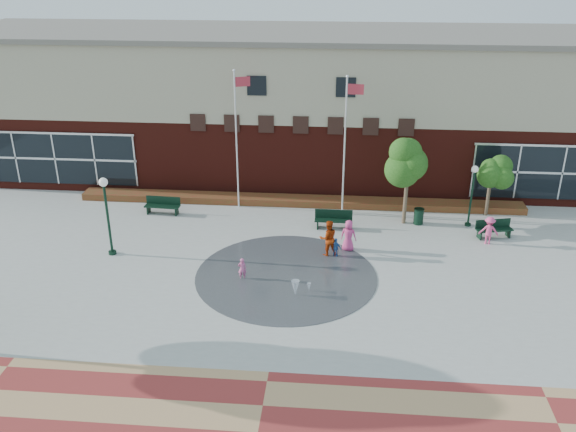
# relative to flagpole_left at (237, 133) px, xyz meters

# --- Properties ---
(ground) EXTENTS (120.00, 120.00, 0.00)m
(ground) POSITION_rel_flagpole_left_xyz_m (3.45, -10.94, -4.45)
(ground) COLOR #666056
(ground) RESTS_ON ground
(plaza_concrete) EXTENTS (46.00, 18.00, 0.01)m
(plaza_concrete) POSITION_rel_flagpole_left_xyz_m (3.45, -6.94, -4.45)
(plaza_concrete) COLOR #A8A8A0
(plaza_concrete) RESTS_ON ground
(splash_pad) EXTENTS (8.40, 8.40, 0.01)m
(splash_pad) POSITION_rel_flagpole_left_xyz_m (3.45, -7.94, -4.45)
(splash_pad) COLOR #383A3D
(splash_pad) RESTS_ON ground
(library_building) EXTENTS (44.40, 10.40, 9.20)m
(library_building) POSITION_rel_flagpole_left_xyz_m (3.45, 6.54, 0.19)
(library_building) COLOR #521610
(library_building) RESTS_ON ground
(flower_bed) EXTENTS (26.00, 1.20, 0.40)m
(flower_bed) POSITION_rel_flagpole_left_xyz_m (3.45, 0.66, -4.45)
(flower_bed) COLOR maroon
(flower_bed) RESTS_ON ground
(flagpole_left) EXTENTS (0.89, 0.39, 7.99)m
(flagpole_left) POSITION_rel_flagpole_left_xyz_m (0.00, 0.00, 0.00)
(flagpole_left) COLOR white
(flagpole_left) RESTS_ON ground
(flagpole_right) EXTENTS (0.97, 0.19, 7.88)m
(flagpole_right) POSITION_rel_flagpole_left_xyz_m (6.04, -0.57, -0.05)
(flagpole_right) COLOR white
(flagpole_right) RESTS_ON ground
(lamp_left) EXTENTS (0.43, 0.43, 4.03)m
(lamp_left) POSITION_rel_flagpole_left_xyz_m (-5.32, -6.51, -1.95)
(lamp_left) COLOR black
(lamp_left) RESTS_ON ground
(lamp_right) EXTENTS (0.37, 0.37, 3.46)m
(lamp_right) POSITION_rel_flagpole_left_xyz_m (12.84, -1.58, -2.30)
(lamp_right) COLOR black
(lamp_right) RESTS_ON ground
(bench_left) EXTENTS (2.02, 0.66, 1.00)m
(bench_left) POSITION_rel_flagpole_left_xyz_m (-4.18, -1.45, -4.13)
(bench_left) COLOR black
(bench_left) RESTS_ON ground
(bench_mid) EXTENTS (2.02, 0.57, 1.02)m
(bench_mid) POSITION_rel_flagpole_left_xyz_m (5.53, -2.57, -4.12)
(bench_mid) COLOR black
(bench_mid) RESTS_ON ground
(bench_right) EXTENTS (1.98, 0.97, 0.96)m
(bench_right) POSITION_rel_flagpole_left_xyz_m (13.90, -2.97, -4.14)
(bench_right) COLOR black
(bench_right) RESTS_ON ground
(trash_can) EXTENTS (0.56, 0.56, 0.91)m
(trash_can) POSITION_rel_flagpole_left_xyz_m (10.16, -1.57, -3.99)
(trash_can) COLOR black
(trash_can) RESTS_ON ground
(tree_mid) EXTENTS (2.93, 2.93, 4.95)m
(tree_mid) POSITION_rel_flagpole_left_xyz_m (9.38, -1.53, -0.85)
(tree_mid) COLOR #4C3B2B
(tree_mid) RESTS_ON ground
(tree_small_right) EXTENTS (2.10, 2.10, 3.58)m
(tree_small_right) POSITION_rel_flagpole_left_xyz_m (14.13, -0.02, -1.83)
(tree_small_right) COLOR #4C3B2B
(tree_small_right) RESTS_ON ground
(water_jet_a) EXTENTS (0.36, 0.36, 0.71)m
(water_jet_a) POSITION_rel_flagpole_left_xyz_m (4.01, -9.65, -4.45)
(water_jet_a) COLOR white
(water_jet_a) RESTS_ON ground
(water_jet_b) EXTENTS (0.17, 0.17, 0.39)m
(water_jet_b) POSITION_rel_flagpole_left_xyz_m (4.58, -9.24, -4.45)
(water_jet_b) COLOR white
(water_jet_b) RESTS_ON ground
(child_splash) EXTENTS (0.42, 0.31, 1.06)m
(child_splash) POSITION_rel_flagpole_left_xyz_m (1.48, -8.37, -3.92)
(child_splash) COLOR #D55991
(child_splash) RESTS_ON ground
(adult_red) EXTENTS (1.05, 0.91, 1.84)m
(adult_red) POSITION_rel_flagpole_left_xyz_m (5.32, -5.67, -3.53)
(adult_red) COLOR #A9320A
(adult_red) RESTS_ON ground
(adult_pink) EXTENTS (0.89, 0.69, 1.62)m
(adult_pink) POSITION_rel_flagpole_left_xyz_m (6.31, -5.06, -3.64)
(adult_pink) COLOR #D23D7F
(adult_pink) RESTS_ON ground
(child_blue) EXTENTS (0.63, 0.48, 1.00)m
(child_blue) POSITION_rel_flagpole_left_xyz_m (5.70, -5.83, -3.95)
(child_blue) COLOR #336BBC
(child_blue) RESTS_ON ground
(person_bench) EXTENTS (1.04, 0.69, 1.49)m
(person_bench) POSITION_rel_flagpole_left_xyz_m (13.44, -3.71, -3.71)
(person_bench) COLOR #EF4885
(person_bench) RESTS_ON ground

